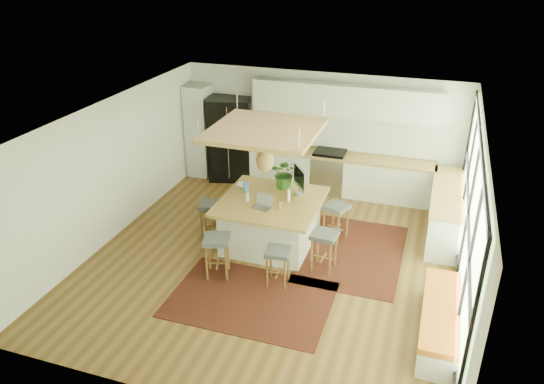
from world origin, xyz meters
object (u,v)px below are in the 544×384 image
(laptop, at_px, (261,202))
(island_plant, at_px, (285,176))
(stool_near_left, at_px, (217,257))
(stool_right_front, at_px, (324,252))
(stool_right_back, at_px, (336,222))
(microwave, at_px, (280,140))
(monitor, at_px, (300,182))
(island, at_px, (271,222))
(stool_near_right, at_px, (278,266))
(stool_left_side, at_px, (212,221))
(fridge, at_px, (231,142))

(laptop, distance_m, island_plant, 0.99)
(stool_near_left, relative_size, island_plant, 1.23)
(stool_right_front, relative_size, stool_right_back, 1.01)
(microwave, bearing_deg, stool_near_left, -71.06)
(stool_right_back, height_order, monitor, monitor)
(island, bearing_deg, stool_near_right, -66.45)
(stool_near_right, height_order, laptop, laptop)
(laptop, bearing_deg, monitor, 70.79)
(stool_near_right, height_order, stool_left_side, stool_left_side)
(fridge, relative_size, island, 1.09)
(stool_near_right, relative_size, microwave, 1.11)
(island, height_order, island_plant, island_plant)
(fridge, xyz_separation_m, stool_right_back, (3.06, -2.12, -0.57))
(island, xyz_separation_m, island_plant, (0.09, 0.61, 0.70))
(monitor, bearing_deg, stool_left_side, -106.59)
(laptop, height_order, microwave, microwave)
(fridge, bearing_deg, laptop, -72.51)
(fridge, height_order, stool_near_right, fridge)
(microwave, bearing_deg, island_plant, -52.70)
(island, xyz_separation_m, monitor, (0.43, 0.42, 0.72))
(stool_left_side, bearing_deg, stool_near_left, -61.77)
(monitor, bearing_deg, island_plant, -154.30)
(island, relative_size, microwave, 3.06)
(fridge, relative_size, laptop, 5.61)
(stool_near_right, bearing_deg, fridge, 122.03)
(island, relative_size, stool_right_front, 2.52)
(stool_near_left, height_order, microwave, microwave)
(island, xyz_separation_m, laptop, (-0.06, -0.36, 0.58))
(monitor, xyz_separation_m, microwave, (-1.10, 2.24, -0.06))
(fridge, xyz_separation_m, stool_left_side, (0.75, -2.83, -0.57))
(stool_near_left, bearing_deg, island, 67.39)
(island, distance_m, stool_near_right, 1.34)
(stool_near_left, relative_size, stool_right_front, 1.02)
(fridge, height_order, island, fridge)
(stool_near_right, height_order, microwave, microwave)
(stool_right_back, bearing_deg, monitor, -166.69)
(stool_near_left, height_order, island_plant, island_plant)
(laptop, distance_m, monitor, 0.93)
(stool_near_left, bearing_deg, stool_right_back, 48.35)
(stool_near_left, bearing_deg, microwave, 91.82)
(microwave, bearing_deg, laptop, -61.50)
(stool_near_right, bearing_deg, island_plant, 103.63)
(stool_left_side, relative_size, monitor, 1.25)
(stool_right_back, bearing_deg, laptop, -141.56)
(fridge, bearing_deg, microwave, -15.65)
(stool_near_right, height_order, stool_right_front, stool_right_front)
(fridge, relative_size, stool_near_right, 3.01)
(microwave, xyz_separation_m, island_plant, (0.75, -2.05, 0.04))
(stool_left_side, relative_size, laptop, 2.06)
(stool_near_left, height_order, stool_right_back, stool_near_left)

